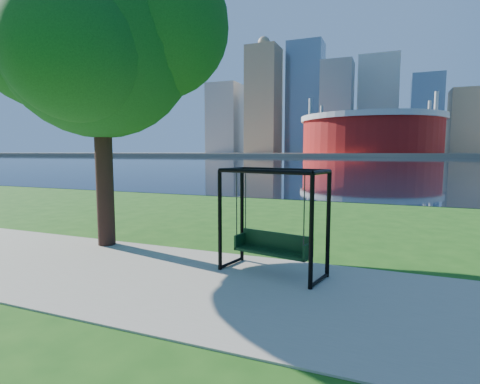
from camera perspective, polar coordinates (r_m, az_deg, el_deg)
The scene contains 8 objects.
ground at distance 7.31m, azimuth -0.94°, elevation -13.04°, with size 900.00×900.00×0.00m, color #1E5114.
path at distance 6.87m, azimuth -2.62°, elevation -14.18°, with size 120.00×4.00×0.03m, color #9E937F.
river at distance 108.42m, azimuth 20.71°, elevation 4.39°, with size 900.00×180.00×0.02m, color black.
far_bank at distance 312.37m, azimuth 21.68°, elevation 5.36°, with size 900.00×228.00×2.00m, color #937F60.
stadium at distance 241.98m, azimuth 19.26°, elevation 8.51°, with size 83.00×83.00×32.00m.
skyline at distance 327.54m, azimuth 21.18°, elevation 11.51°, with size 392.00×66.00×96.50m.
swing at distance 7.34m, azimuth 5.06°, elevation -4.85°, with size 2.17×1.28×2.08m.
park_tree at distance 10.52m, azimuth -20.67°, elevation 21.37°, with size 6.07×5.48×7.54m.
Camera 1 is at (2.70, -6.36, 2.39)m, focal length 28.00 mm.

